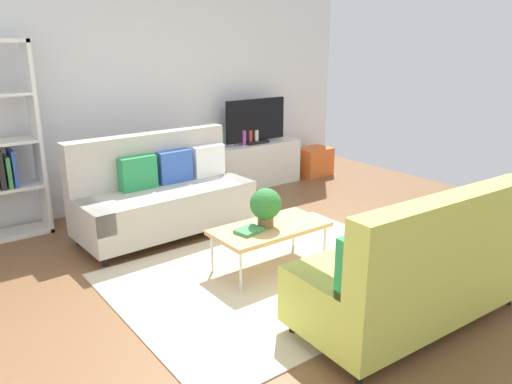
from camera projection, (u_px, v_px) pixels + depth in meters
name	position (u px, v px, depth m)	size (l,w,h in m)	color
ground_plane	(284.00, 270.00, 4.71)	(7.68, 7.68, 0.00)	brown
wall_far	(147.00, 91.00, 6.42)	(6.40, 0.12, 2.90)	silver
area_rug	(279.00, 275.00, 4.59)	(2.90, 2.20, 0.01)	beige
couch_beige	(162.00, 194.00, 5.50)	(1.93, 0.92, 1.10)	#B2ADA3
couch_green	(417.00, 270.00, 3.72)	(1.93, 0.92, 1.10)	#C1CC51
coffee_table	(270.00, 229.00, 4.66)	(1.10, 0.56, 0.42)	tan
tv_console	(255.00, 164.00, 7.35)	(1.40, 0.44, 0.64)	silver
tv	(256.00, 122.00, 7.15)	(1.00, 0.20, 0.64)	black
storage_trunk	(314.00, 161.00, 7.93)	(0.52, 0.40, 0.44)	orange
potted_plant	(266.00, 205.00, 4.58)	(0.29, 0.29, 0.37)	brown
table_book_0	(249.00, 231.00, 4.50)	(0.24, 0.18, 0.03)	#3F8C4C
vase_0	(219.00, 143.00, 6.94)	(0.12, 0.12, 0.13)	#33B29E
vase_1	(230.00, 140.00, 7.04)	(0.12, 0.12, 0.18)	silver
bottle_0	(244.00, 138.00, 7.07)	(0.06, 0.06, 0.22)	purple
bottle_1	(250.00, 137.00, 7.13)	(0.06, 0.06, 0.20)	red
bottle_2	(256.00, 137.00, 7.19)	(0.06, 0.06, 0.20)	silver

